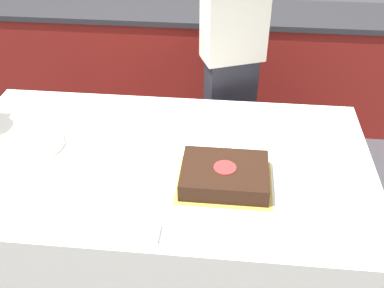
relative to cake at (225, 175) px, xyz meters
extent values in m
plane|color=#424247|center=(-0.32, 0.15, -0.81)|extent=(14.00, 14.00, 0.00)
cube|color=maroon|center=(-0.32, 1.81, -0.37)|extent=(4.40, 0.55, 0.88)
cube|color=#2D2D33|center=(-0.32, 1.81, 0.09)|extent=(4.40, 0.58, 0.04)
cube|color=white|center=(-0.32, 0.15, -0.42)|extent=(2.07, 1.17, 0.76)
cube|color=gold|center=(0.00, 0.00, -0.04)|extent=(0.43, 0.34, 0.00)
cube|color=black|center=(0.00, 0.00, 0.00)|extent=(0.39, 0.30, 0.08)
cylinder|color=red|center=(0.00, 0.00, 0.05)|extent=(0.10, 0.10, 0.00)
cylinder|color=white|center=(-0.94, 0.19, -0.02)|extent=(0.23, 0.23, 0.04)
cylinder|color=white|center=(-0.06, 0.32, -0.04)|extent=(0.20, 0.20, 0.00)
cube|color=white|center=(-0.31, -0.35, -0.03)|extent=(0.14, 0.09, 0.02)
cube|color=#282833|center=(0.00, 0.95, -0.34)|extent=(0.34, 0.26, 0.93)
cube|color=silver|center=(0.00, 0.95, 0.41)|extent=(0.41, 0.32, 0.56)
camera|label=1|loc=(0.01, -1.55, 1.31)|focal=42.00mm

